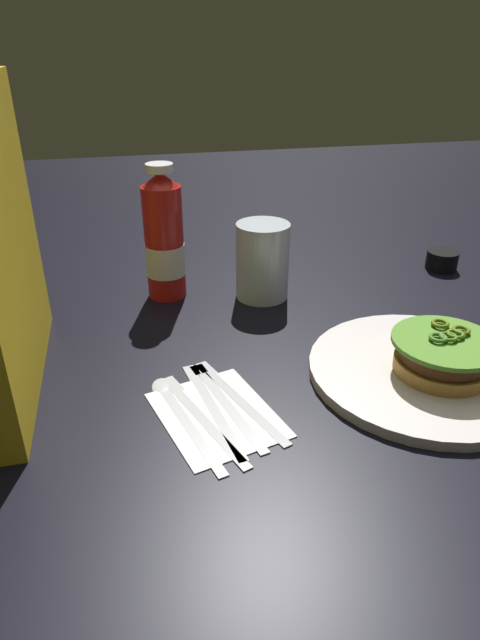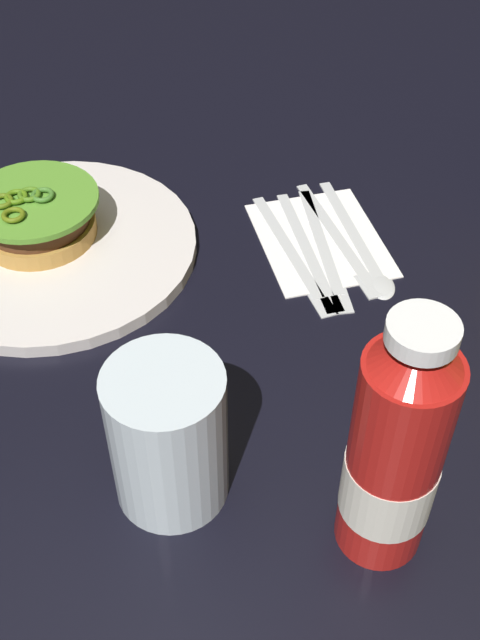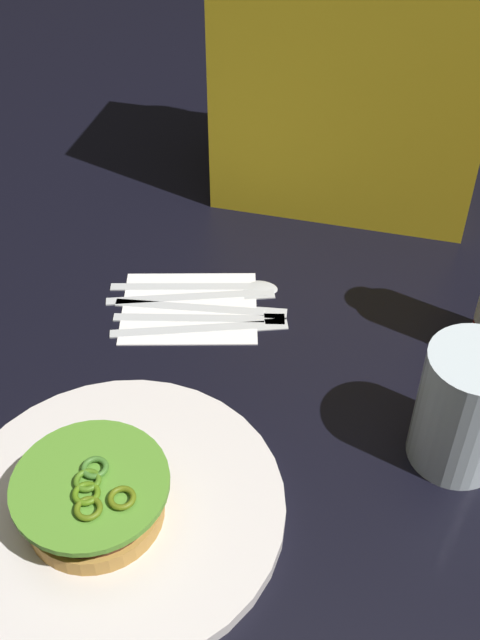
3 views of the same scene
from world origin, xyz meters
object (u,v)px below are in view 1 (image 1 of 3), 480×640
object	(u,v)px
burger_sandwich	(443,355)
water_glass	(262,261)
condiment_cup	(442,260)
butter_knife	(222,396)
napkin	(217,414)
ketchup_bottle	(164,241)
fork_utensil	(194,408)
dinner_plate	(423,371)
steak_knife	(233,392)
spoon_utensil	(177,407)
table_knife	(210,400)

from	to	relation	value
burger_sandwich	water_glass	xyz separation A→B (m)	(0.30, 0.16, 0.03)
condiment_cup	butter_knife	distance (m)	0.58
napkin	butter_knife	xyz separation A→B (m)	(0.03, -0.01, 0.00)
ketchup_bottle	water_glass	distance (m)	0.16
butter_knife	fork_utensil	bearing A→B (deg)	113.73
dinner_plate	steak_knife	size ratio (longest dim) A/B	1.54
napkin	fork_utensil	distance (m)	0.03
napkin	condiment_cup	bearing A→B (deg)	-55.38
condiment_cup	steak_knife	world-z (taller)	condiment_cup
dinner_plate	condiment_cup	xyz separation A→B (m)	(0.32, -0.22, 0.01)
water_glass	spoon_utensil	distance (m)	0.34
table_knife	fork_utensil	distance (m)	0.02
burger_sandwich	spoon_utensil	bearing A→B (deg)	88.00
burger_sandwich	table_knife	world-z (taller)	burger_sandwich
condiment_cup	napkin	xyz separation A→B (m)	(-0.34, 0.50, -0.02)
table_knife	dinner_plate	bearing A→B (deg)	-90.89
steak_knife	spoon_utensil	xyz separation A→B (m)	(-0.01, 0.07, 0.00)
water_glass	butter_knife	xyz separation A→B (m)	(-0.27, 0.12, -0.06)
spoon_utensil	dinner_plate	bearing A→B (deg)	-89.72
dinner_plate	butter_knife	world-z (taller)	dinner_plate
condiment_cup	spoon_utensil	size ratio (longest dim) A/B	0.30
napkin	burger_sandwich	bearing A→B (deg)	-88.51
burger_sandwich	water_glass	world-z (taller)	water_glass
ketchup_bottle	steak_knife	distance (m)	0.33
dinner_plate	spoon_utensil	world-z (taller)	dinner_plate
butter_knife	fork_utensil	xyz separation A→B (m)	(-0.02, 0.04, -0.00)
water_glass	condiment_cup	size ratio (longest dim) A/B	2.18
burger_sandwich	napkin	xyz separation A→B (m)	(-0.01, 0.29, -0.04)
dinner_plate	water_glass	xyz separation A→B (m)	(0.28, 0.14, 0.06)
napkin	spoon_utensil	world-z (taller)	spoon_utensil
butter_knife	ketchup_bottle	bearing A→B (deg)	5.65
dinner_plate	butter_knife	xyz separation A→B (m)	(0.01, 0.26, -0.00)
condiment_cup	table_knife	size ratio (longest dim) A/B	0.29
burger_sandwich	ketchup_bottle	distance (m)	0.46
table_knife	fork_utensil	bearing A→B (deg)	119.80
burger_sandwich	fork_utensil	xyz separation A→B (m)	(0.01, 0.32, -0.03)
water_glass	fork_utensil	bearing A→B (deg)	151.05
ketchup_bottle	fork_utensil	bearing A→B (deg)	179.07
condiment_cup	napkin	distance (m)	0.60
ketchup_bottle	fork_utensil	xyz separation A→B (m)	(-0.33, 0.01, -0.09)
dinner_plate	water_glass	distance (m)	0.32
burger_sandwich	fork_utensil	bearing A→B (deg)	88.95
ketchup_bottle	water_glass	xyz separation A→B (m)	(-0.04, -0.15, -0.03)
condiment_cup	butter_knife	xyz separation A→B (m)	(-0.31, 0.49, -0.01)
table_knife	condiment_cup	bearing A→B (deg)	-57.59
fork_utensil	spoon_utensil	distance (m)	0.02
fork_utensil	water_glass	bearing A→B (deg)	-28.95
napkin	steak_knife	size ratio (longest dim) A/B	0.80
condiment_cup	fork_utensil	size ratio (longest dim) A/B	0.30
dinner_plate	burger_sandwich	world-z (taller)	burger_sandwich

